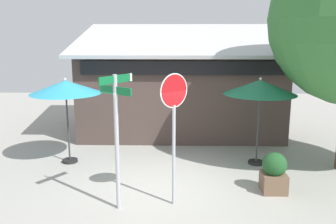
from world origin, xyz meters
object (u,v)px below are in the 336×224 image
street_sign_post (117,128)px  patio_umbrella_forest_green_center (260,88)px  stop_sign (174,116)px  patio_umbrella_teal_left (66,88)px  sidewalk_planter (274,172)px

street_sign_post → patio_umbrella_forest_green_center: street_sign_post is taller
street_sign_post → stop_sign: bearing=10.7°
street_sign_post → patio_umbrella_teal_left: bearing=123.6°
street_sign_post → sidewalk_planter: bearing=14.4°
stop_sign → patio_umbrella_forest_green_center: (2.35, 2.55, 0.22)m
stop_sign → patio_umbrella_forest_green_center: 3.48m
stop_sign → patio_umbrella_teal_left: stop_sign is taller
street_sign_post → patio_umbrella_teal_left: size_ratio=1.17×
stop_sign → patio_umbrella_teal_left: (-3.04, 2.58, 0.20)m
sidewalk_planter → street_sign_post: bearing=-165.6°
patio_umbrella_teal_left → sidewalk_planter: (5.39, -1.90, -1.70)m
patio_umbrella_forest_green_center → street_sign_post: bearing=-141.8°
street_sign_post → sidewalk_planter: size_ratio=2.99×
street_sign_post → stop_sign: size_ratio=1.00×
sidewalk_planter → patio_umbrella_teal_left: bearing=160.6°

